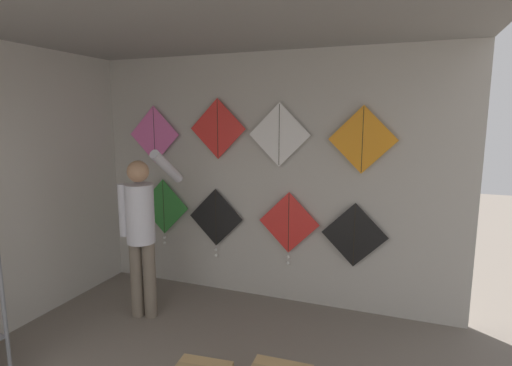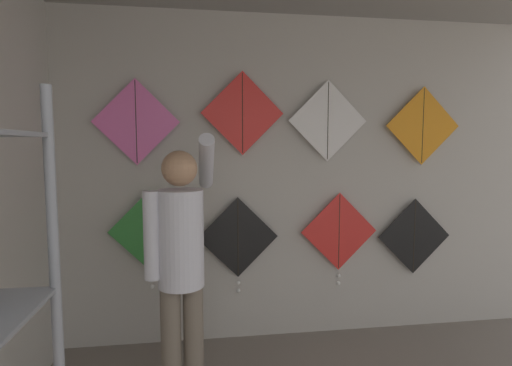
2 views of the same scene
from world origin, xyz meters
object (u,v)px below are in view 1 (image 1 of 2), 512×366
Objects in this scene: kite_4 at (154,135)px; kite_7 at (363,140)px; kite_0 at (164,208)px; kite_5 at (218,129)px; kite_1 at (216,219)px; shopkeeper at (141,225)px; kite_6 at (279,135)px; kite_2 at (289,224)px; kite_3 at (354,235)px.

kite_4 reaches higher than kite_7.
kite_0 is 1.25m from kite_5.
kite_1 is at bearing -0.03° from kite_4.
kite_0 is at bearing -179.97° from kite_5.
shopkeeper is 2.57× the size of kite_4.
kite_6 is at bearing 0.00° from kite_5.
kite_2 is 1.22m from kite_7.
shopkeeper is at bearing -158.35° from kite_7.
kite_7 is (2.10, 0.83, 0.87)m from shopkeeper.
kite_4 is 1.60m from kite_6.
kite_0 is at bearing 94.93° from shopkeeper.
kite_7 is (0.76, 0.00, 0.95)m from kite_2.
kite_1 is 0.90m from kite_2.
kite_3 is 1.00× the size of kite_6.
kite_6 reaches higher than kite_1.
kite_1 is at bearing -179.39° from kite_5.
kite_4 is 1.00× the size of kite_7.
kite_0 is (-0.28, 0.83, -0.03)m from shopkeeper.
kite_7 is at bearing 0.00° from kite_3.
kite_3 is 1.00× the size of kite_4.
kite_5 is at bearing 46.15° from shopkeeper.
kite_3 is 1.00× the size of kite_5.
kite_6 is at bearing 179.78° from kite_2.
kite_5 is (-0.86, 0.00, 1.05)m from kite_2.
kite_4 reaches higher than shopkeeper.
kite_3 is at bearing 0.04° from kite_2.
shopkeeper is 2.14× the size of kite_1.
kite_0 is 1.20× the size of kite_7.
kite_1 is 1.00× the size of kite_2.
kite_2 is at bearing -0.22° from kite_6.
kite_1 is 1.20× the size of kite_6.
kite_5 reaches higher than kite_0.
kite_6 is (-0.12, 0.00, 0.99)m from kite_2.
kite_7 is (0.04, 0.00, 1.00)m from kite_3.
kite_0 is at bearing -179.99° from kite_7.
kite_6 is (0.74, 0.00, -0.06)m from kite_5.
kite_0 is 1.00× the size of kite_1.
kite_2 is at bearing -179.96° from kite_3.
kite_3 is 1.00m from kite_7.
kite_0 is 1.20× the size of kite_6.
shopkeeper is 2.57× the size of kite_7.
kite_1 is 1.07m from kite_5.
kite_5 is at bearing 0.03° from kite_0.
kite_4 is 0.86m from kite_5.
kite_5 is 0.74m from kite_6.
kite_2 is (1.62, 0.00, -0.05)m from kite_0.
shopkeeper is 1.36m from kite_5.
shopkeeper reaches higher than kite_3.
kite_4 is (-0.38, 0.83, 0.89)m from shopkeeper.
kite_5 reaches higher than kite_6.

